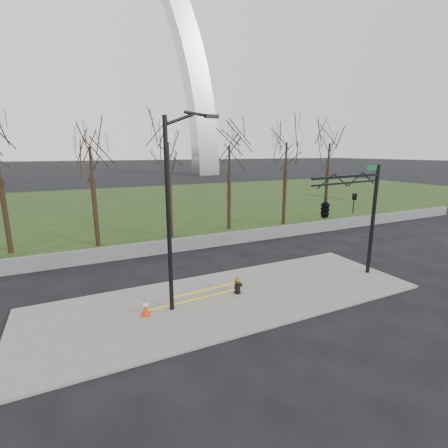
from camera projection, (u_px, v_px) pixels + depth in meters
name	position (u px, v px, depth m)	size (l,w,h in m)	color
ground	(231.00, 299.00, 14.88)	(500.00, 500.00, 0.00)	black
sidewalk	(231.00, 298.00, 14.87)	(18.00, 6.00, 0.10)	slate
grass_strip	(125.00, 204.00, 41.21)	(120.00, 40.00, 0.06)	#1C3513
guardrail	(178.00, 245.00, 21.80)	(60.00, 0.30, 0.90)	#59595B
gateway_arch	(83.00, 36.00, 73.52)	(66.00, 6.00, 65.00)	#B7B9BE
tree_row	(132.00, 186.00, 23.61)	(41.85, 4.00, 8.31)	black
fire_hydrant	(238.00, 286.00, 15.17)	(0.51, 0.33, 0.81)	black
traffic_cone	(145.00, 308.00, 13.10)	(0.39, 0.39, 0.67)	red
street_light	(173.00, 202.00, 12.79)	(2.39, 0.40, 8.21)	black
traffic_signal_mast	(336.00, 206.00, 15.18)	(5.06, 2.53, 6.00)	black
caution_tape	(200.00, 295.00, 14.24)	(4.39, 0.23, 0.42)	yellow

